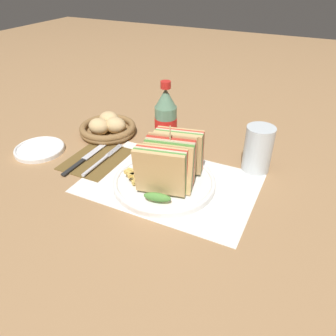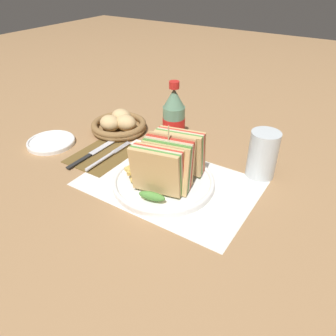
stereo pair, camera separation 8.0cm
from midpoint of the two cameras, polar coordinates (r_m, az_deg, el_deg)
ground_plane at (r=0.82m, az=1.63°, el=-2.58°), size 4.00×4.00×0.00m
placemat at (r=0.81m, az=3.01°, el=-2.74°), size 0.42×0.28×0.00m
plate_main at (r=0.80m, az=2.08°, el=-2.53°), size 0.25×0.25×0.02m
club_sandwich at (r=0.76m, az=3.14°, el=0.89°), size 0.13×0.19×0.15m
fries_pile at (r=0.79m, az=-1.89°, el=-1.10°), size 0.11×0.07×0.02m
ketchup_blob at (r=0.83m, az=-0.23°, el=0.31°), size 0.05×0.04×0.02m
napkin at (r=0.94m, az=-8.95°, el=2.23°), size 0.14×0.18×0.00m
fork at (r=0.91m, az=-8.50°, el=1.68°), size 0.01×0.18×0.01m
knife at (r=0.95m, az=-10.22°, el=2.78°), size 0.02×0.22×0.00m
coke_bottle_near at (r=0.95m, az=3.46°, el=8.48°), size 0.07×0.07×0.19m
glass_near at (r=0.86m, az=18.76°, el=2.16°), size 0.07×0.07×0.12m
bread_basket at (r=1.06m, az=-6.39°, el=7.42°), size 0.18×0.18×0.06m
side_saucer at (r=1.03m, az=-17.63°, el=4.28°), size 0.14×0.14×0.01m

